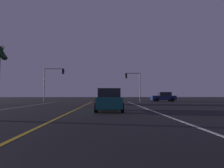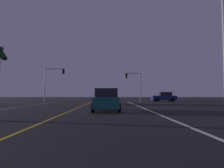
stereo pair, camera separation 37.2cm
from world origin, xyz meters
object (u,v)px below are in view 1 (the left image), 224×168
(car_ahead_far, at_px, (106,98))
(street_lamp_right_near, at_px, (220,3))
(car_lead_same_lane, at_px, (109,100))
(car_crossing_side, at_px, (164,97))
(traffic_light_near_left, at_px, (54,77))
(traffic_light_near_right, at_px, (133,80))

(car_ahead_far, bearing_deg, street_lamp_right_near, -161.56)
(car_lead_same_lane, distance_m, car_crossing_side, 23.17)
(car_ahead_far, height_order, traffic_light_near_left, traffic_light_near_left)
(traffic_light_near_left, bearing_deg, car_lead_same_lane, -64.36)
(car_crossing_side, bearing_deg, street_lamp_right_near, 79.90)
(car_lead_same_lane, relative_size, car_ahead_far, 1.00)
(car_lead_same_lane, distance_m, street_lamp_right_near, 9.30)
(car_lead_same_lane, distance_m, traffic_light_near_right, 20.34)
(car_ahead_far, distance_m, car_crossing_side, 14.55)
(car_lead_same_lane, bearing_deg, traffic_light_near_right, -12.24)
(car_lead_same_lane, bearing_deg, car_ahead_far, 1.77)
(car_ahead_far, bearing_deg, car_lead_same_lane, -178.23)
(car_ahead_far, distance_m, street_lamp_right_near, 18.24)
(traffic_light_near_right, bearing_deg, car_crossing_side, -168.05)
(traffic_light_near_left, relative_size, street_lamp_right_near, 0.64)
(car_ahead_far, bearing_deg, traffic_light_near_right, -27.09)
(traffic_light_near_left, bearing_deg, street_lamp_right_near, -60.25)
(traffic_light_near_right, bearing_deg, street_lamp_right_near, 92.16)
(car_crossing_side, distance_m, traffic_light_near_right, 6.58)
(traffic_light_near_right, distance_m, traffic_light_near_left, 13.72)
(car_crossing_side, bearing_deg, car_lead_same_lane, 64.34)
(street_lamp_right_near, bearing_deg, car_ahead_far, -71.56)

